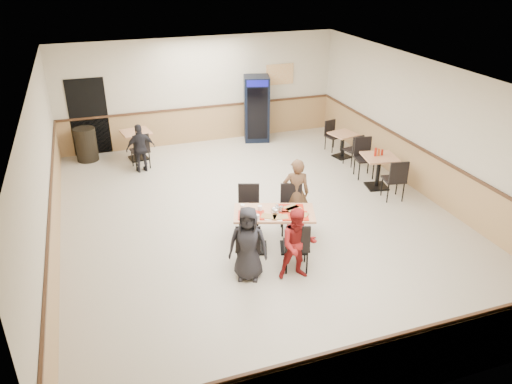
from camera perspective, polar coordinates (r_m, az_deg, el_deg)
name	(u,v)px	position (r m, az deg, el deg)	size (l,w,h in m)	color
ground	(259,218)	(10.56, 0.32, -3.00)	(10.00, 10.00, 0.00)	beige
room_shell	(291,143)	(13.07, 3.98, 5.61)	(10.00, 10.00, 10.00)	silver
main_table	(274,225)	(9.27, 2.07, -3.76)	(1.63, 1.17, 0.79)	black
main_chairs	(271,226)	(9.28, 1.74, -3.89)	(1.79, 2.05, 1.00)	black
diner_woman_left	(248,244)	(8.42, -0.91, -5.92)	(0.66, 0.43, 1.35)	black
diner_woman_right	(298,244)	(8.46, 4.82, -5.97)	(0.64, 0.50, 1.32)	maroon
diner_man_opposite	(296,193)	(9.99, 4.60, -0.14)	(0.54, 0.35, 1.47)	brown
lone_diner	(141,148)	(12.89, -13.04, 4.90)	(0.73, 0.30, 1.25)	black
tabletop_clutter	(276,212)	(9.08, 2.26, -2.35)	(1.34, 0.83, 0.12)	#B91F0C
side_table_near	(379,167)	(12.05, 13.85, 2.82)	(0.87, 0.87, 0.80)	black
side_table_near_chair_south	(394,178)	(11.58, 15.47, 1.51)	(0.47, 0.47, 1.01)	black
side_table_near_chair_north	(365,158)	(12.56, 12.32, 3.81)	(0.47, 0.47, 1.01)	black
side_table_far	(343,141)	(13.72, 9.90, 5.72)	(0.76, 0.76, 0.68)	black
side_table_far_chair_south	(353,149)	(13.29, 10.99, 4.85)	(0.40, 0.40, 0.86)	black
side_table_far_chair_north	(334,136)	(14.17, 8.86, 6.37)	(0.40, 0.40, 0.86)	black
condiment_caddy	(378,152)	(11.95, 13.78, 4.46)	(0.23, 0.06, 0.20)	#A51C0B
back_table	(137,141)	(13.75, -13.47, 5.72)	(0.83, 0.83, 0.78)	black
back_table_chair_lone	(140,150)	(13.18, -13.13, 4.75)	(0.46, 0.46, 0.98)	black
pepsi_cooler	(257,109)	(14.69, 0.07, 9.51)	(0.87, 0.87, 1.89)	black
trash_bin	(86,144)	(14.06, -18.85, 5.17)	(0.57, 0.57, 0.89)	black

